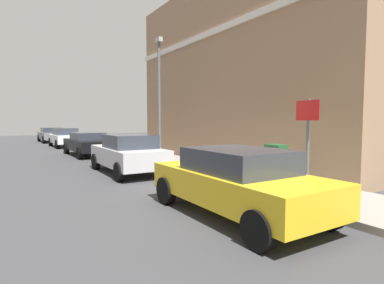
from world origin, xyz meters
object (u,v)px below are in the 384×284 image
Objects in this scene: car_silver at (128,153)px; car_white at (65,137)px; bollard_near_cabinet at (244,159)px; street_sign at (308,135)px; car_grey at (52,134)px; car_yellow at (237,180)px; car_black at (88,143)px; utility_cabinet at (276,166)px; lamppost at (159,93)px.

car_silver reaches higher than car_white.
car_silver is 3.96× the size of bollard_near_cabinet.
street_sign reaches higher than car_white.
street_sign is (1.62, -26.35, 0.96)m from car_grey.
car_yellow reaches higher than car_grey.
street_sign reaches higher than car_yellow.
car_yellow is at bearing -178.65° from car_silver.
car_silver reaches higher than car_yellow.
bollard_near_cabinet is 3.50m from street_sign.
car_yellow is 6.15m from car_silver.
bollard_near_cabinet is at bearing -174.40° from car_grey.
car_black is 13.55m from street_sign.
car_silver reaches higher than bollard_near_cabinet.
car_yellow is 3.79m from bollard_near_cabinet.
bollard_near_cabinet is at bearing 86.11° from utility_cabinet.
car_white is at bearing 97.56° from utility_cabinet.
utility_cabinet is 2.20m from street_sign.
street_sign is (1.52, -13.43, 0.97)m from car_black.
bollard_near_cabinet is 0.45× the size of street_sign.
car_silver is 5.52m from utility_cabinet.
car_silver is 4.25m from lamppost.
car_white is 6.17m from car_grey.
car_silver is 0.72× the size of lamppost.
utility_cabinet is at bearing -169.51° from car_black.
car_grey is 1.87× the size of street_sign.
car_silver is at bearing 104.08° from street_sign.
utility_cabinet is 0.50× the size of street_sign.
car_silver is 6.88m from street_sign.
street_sign is (1.53, -20.18, 0.93)m from car_white.
car_grey is at bearing -0.83° from car_black.
bollard_near_cabinet is at bearing -172.49° from car_white.
car_white is (0.08, 19.70, -0.01)m from car_yellow.
car_yellow is at bearing 179.11° from car_grey.
car_grey reaches higher than utility_cabinet.
car_yellow is at bearing -133.85° from bollard_near_cabinet.
street_sign reaches higher than bollard_near_cabinet.
car_silver is 1.05× the size of car_white.
car_silver is at bearing 178.98° from car_grey.
car_grey is 0.75× the size of lamppost.
car_grey is (0.04, 19.73, -0.05)m from car_silver.
car_black is at bearing 179.06° from car_white.
bollard_near_cabinet is 0.18× the size of lamppost.
car_black is 1.01× the size of car_grey.
car_grey is (-0.01, 25.87, -0.04)m from car_yellow.
street_sign is (1.61, -0.47, 0.92)m from car_yellow.
car_grey is at bearing 96.51° from bollard_near_cabinet.
car_white reaches higher than car_black.
car_grey is 23.29m from bollard_near_cabinet.
car_black is at bearing 101.78° from utility_cabinet.
lamppost is (2.32, -4.46, 2.61)m from car_black.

